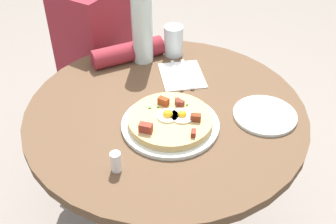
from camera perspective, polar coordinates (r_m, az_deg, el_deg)
name	(u,v)px	position (r m, az deg, el deg)	size (l,w,h in m)	color
dining_table	(166,150)	(1.38, -0.28, -5.25)	(0.86, 0.86, 0.74)	brown
person_seated	(109,75)	(1.86, -8.17, 5.11)	(0.47, 0.47, 1.14)	#2D2D33
pizza_plate	(170,125)	(1.20, 0.32, -1.74)	(0.28, 0.28, 0.01)	silver
breakfast_pizza	(171,120)	(1.19, 0.35, -1.05)	(0.25, 0.25, 0.05)	tan
bread_plate	(265,115)	(1.27, 13.21, -0.42)	(0.19, 0.19, 0.01)	silver
napkin	(182,75)	(1.41, 1.94, 5.08)	(0.17, 0.14, 0.00)	white
fork	(187,74)	(1.42, 2.66, 5.30)	(0.18, 0.01, 0.01)	silver
knife	(177,75)	(1.41, 1.22, 5.16)	(0.18, 0.01, 0.01)	silver
water_glass	(174,41)	(1.51, 0.78, 9.80)	(0.07, 0.07, 0.11)	silver
water_bottle	(142,25)	(1.44, -3.61, 11.92)	(0.07, 0.07, 0.28)	silver
salt_shaker	(116,162)	(1.07, -7.19, -6.82)	(0.03, 0.03, 0.06)	white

